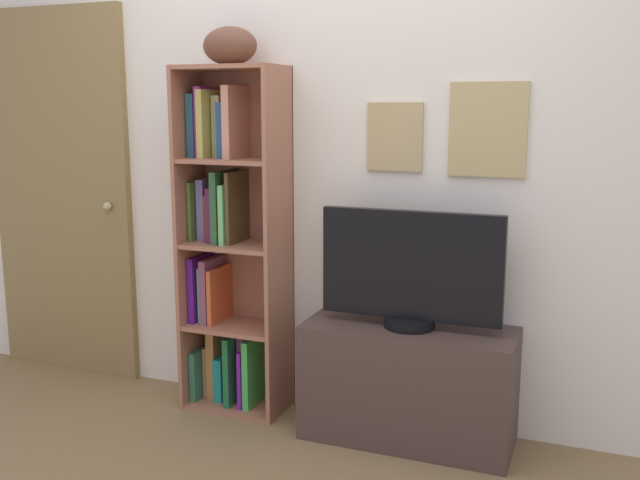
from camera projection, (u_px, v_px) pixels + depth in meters
back_wall at (333, 162)px, 3.34m from camera, size 4.80×0.08×2.40m
bookshelf at (229, 250)px, 3.46m from camera, size 0.49×0.30×1.64m
football at (230, 46)px, 3.24m from camera, size 0.26×0.18×0.17m
tv_stand at (408, 384)px, 3.16m from camera, size 0.92×0.37×0.52m
television at (411, 270)px, 3.07m from camera, size 0.79×0.22×0.51m
door at (62, 195)px, 3.90m from camera, size 0.88×0.09×1.97m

